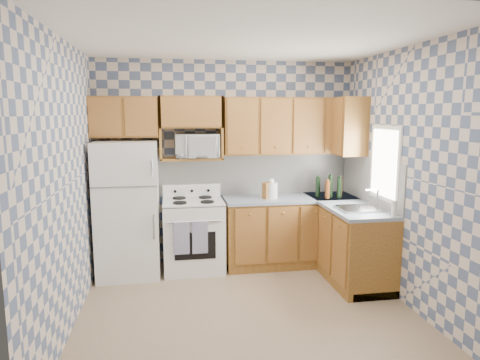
% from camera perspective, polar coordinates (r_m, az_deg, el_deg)
% --- Properties ---
extents(floor, '(3.40, 3.40, 0.00)m').
position_cam_1_polar(floor, '(4.61, 0.96, -17.03)').
color(floor, '#896F55').
rests_on(floor, ground).
extents(back_wall, '(3.40, 0.02, 2.70)m').
position_cam_1_polar(back_wall, '(5.77, -1.88, 2.26)').
color(back_wall, slate).
rests_on(back_wall, ground).
extents(right_wall, '(0.02, 3.20, 2.70)m').
position_cam_1_polar(right_wall, '(4.81, 21.36, 0.31)').
color(right_wall, slate).
rests_on(right_wall, ground).
extents(backsplash_back, '(2.60, 0.02, 0.56)m').
position_cam_1_polar(backsplash_back, '(5.84, 2.04, 0.87)').
color(backsplash_back, silver).
rests_on(backsplash_back, back_wall).
extents(backsplash_right, '(0.02, 1.60, 0.56)m').
position_cam_1_polar(backsplash_right, '(5.52, 16.96, 0.00)').
color(backsplash_right, silver).
rests_on(backsplash_right, right_wall).
extents(refrigerator, '(0.75, 0.70, 1.68)m').
position_cam_1_polar(refrigerator, '(5.48, -14.71, -3.79)').
color(refrigerator, white).
rests_on(refrigerator, floor).
extents(stove_body, '(0.76, 0.65, 0.90)m').
position_cam_1_polar(stove_body, '(5.59, -6.21, -7.44)').
color(stove_body, white).
rests_on(stove_body, floor).
extents(cooktop, '(0.76, 0.65, 0.02)m').
position_cam_1_polar(cooktop, '(5.48, -6.29, -2.86)').
color(cooktop, silver).
rests_on(cooktop, stove_body).
extents(backguard, '(0.76, 0.08, 0.17)m').
position_cam_1_polar(backguard, '(5.73, -6.46, -1.38)').
color(backguard, white).
rests_on(backguard, cooktop).
extents(dish_towel_left, '(0.19, 0.02, 0.40)m').
position_cam_1_polar(dish_towel_left, '(5.23, -7.79, -7.70)').
color(dish_towel_left, navy).
rests_on(dish_towel_left, stove_body).
extents(dish_towel_right, '(0.19, 0.02, 0.40)m').
position_cam_1_polar(dish_towel_right, '(5.24, -5.36, -7.62)').
color(dish_towel_right, navy).
rests_on(dish_towel_right, stove_body).
extents(base_cabinets_back, '(1.75, 0.60, 0.88)m').
position_cam_1_polar(base_cabinets_back, '(5.82, 6.70, -6.86)').
color(base_cabinets_back, brown).
rests_on(base_cabinets_back, floor).
extents(base_cabinets_right, '(0.60, 1.60, 0.88)m').
position_cam_1_polar(base_cabinets_right, '(5.56, 13.90, -7.83)').
color(base_cabinets_right, brown).
rests_on(base_cabinets_right, floor).
extents(countertop_back, '(1.77, 0.63, 0.04)m').
position_cam_1_polar(countertop_back, '(5.71, 6.79, -2.43)').
color(countertop_back, slate).
rests_on(countertop_back, base_cabinets_back).
extents(countertop_right, '(0.63, 1.60, 0.04)m').
position_cam_1_polar(countertop_right, '(5.45, 14.03, -3.20)').
color(countertop_right, slate).
rests_on(countertop_right, base_cabinets_right).
extents(upper_cabinets_back, '(1.75, 0.33, 0.74)m').
position_cam_1_polar(upper_cabinets_back, '(5.74, 6.58, 7.18)').
color(upper_cabinets_back, brown).
rests_on(upper_cabinets_back, back_wall).
extents(upper_cabinets_fridge, '(0.82, 0.33, 0.50)m').
position_cam_1_polar(upper_cabinets_fridge, '(5.54, -15.16, 8.12)').
color(upper_cabinets_fridge, brown).
rests_on(upper_cabinets_fridge, back_wall).
extents(upper_cabinets_right, '(0.33, 0.70, 0.74)m').
position_cam_1_polar(upper_cabinets_right, '(5.80, 13.90, 7.00)').
color(upper_cabinets_right, brown).
rests_on(upper_cabinets_right, right_wall).
extents(microwave_shelf, '(0.80, 0.33, 0.03)m').
position_cam_1_polar(microwave_shelf, '(5.55, -6.47, 2.83)').
color(microwave_shelf, brown).
rests_on(microwave_shelf, back_wall).
extents(microwave, '(0.55, 0.38, 0.30)m').
position_cam_1_polar(microwave, '(5.53, -5.74, 4.56)').
color(microwave, white).
rests_on(microwave, microwave_shelf).
extents(sink, '(0.48, 0.40, 0.03)m').
position_cam_1_polar(sink, '(5.13, 15.64, -3.72)').
color(sink, '#B7B7BC').
rests_on(sink, countertop_right).
extents(window, '(0.02, 0.66, 0.86)m').
position_cam_1_polar(window, '(5.17, 18.75, 2.14)').
color(window, white).
rests_on(window, right_wall).
extents(bottle_0, '(0.06, 0.06, 0.29)m').
position_cam_1_polar(bottle_0, '(5.75, 11.96, -0.82)').
color(bottle_0, black).
rests_on(bottle_0, countertop_back).
extents(bottle_1, '(0.06, 0.06, 0.27)m').
position_cam_1_polar(bottle_1, '(5.73, 13.10, -0.99)').
color(bottle_1, black).
rests_on(bottle_1, countertop_back).
extents(bottle_2, '(0.06, 0.06, 0.25)m').
position_cam_1_polar(bottle_2, '(5.84, 13.18, -0.90)').
color(bottle_2, brown).
rests_on(bottle_2, countertop_back).
extents(bottle_3, '(0.06, 0.06, 0.23)m').
position_cam_1_polar(bottle_3, '(5.65, 11.58, -1.27)').
color(bottle_3, brown).
rests_on(bottle_3, countertop_back).
extents(bottle_4, '(0.06, 0.06, 0.26)m').
position_cam_1_polar(bottle_4, '(5.75, 10.35, -0.91)').
color(bottle_4, black).
rests_on(bottle_4, countertop_back).
extents(knife_block, '(0.13, 0.13, 0.21)m').
position_cam_1_polar(knife_block, '(5.54, 3.63, -1.42)').
color(knife_block, brown).
rests_on(knife_block, countertop_back).
extents(electric_kettle, '(0.16, 0.16, 0.21)m').
position_cam_1_polar(electric_kettle, '(5.57, 4.19, -1.41)').
color(electric_kettle, white).
rests_on(electric_kettle, countertop_back).
extents(food_containers, '(0.17, 0.17, 0.11)m').
position_cam_1_polar(food_containers, '(5.63, 3.55, -1.74)').
color(food_containers, beige).
rests_on(food_containers, countertop_back).
extents(soap_bottle, '(0.06, 0.06, 0.17)m').
position_cam_1_polar(soap_bottle, '(4.89, 19.87, -3.58)').
color(soap_bottle, beige).
rests_on(soap_bottle, countertop_right).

